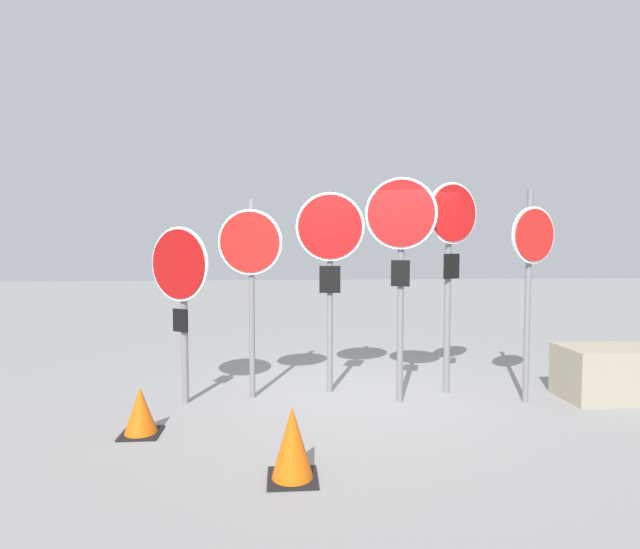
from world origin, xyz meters
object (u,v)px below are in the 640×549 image
object	(u,v)px
stop_sign_4	(451,246)
traffic_cone_0	(141,411)
stop_sign_3	(401,241)
stop_sign_1	(250,259)
stop_sign_5	(532,258)
traffic_cone_1	(292,443)
stop_sign_0	(180,281)
storage_crate	(611,373)
stop_sign_2	(330,247)

from	to	relation	value
stop_sign_4	traffic_cone_0	world-z (taller)	stop_sign_4
stop_sign_3	traffic_cone_0	bearing A→B (deg)	-146.28
stop_sign_1	traffic_cone_0	distance (m)	2.08
stop_sign_1	stop_sign_5	xyz separation A→B (m)	(3.27, -0.42, 0.02)
traffic_cone_0	traffic_cone_1	size ratio (longest dim) A/B	0.80
stop_sign_1	traffic_cone_0	world-z (taller)	stop_sign_1
stop_sign_1	traffic_cone_0	xyz separation A→B (m)	(-1.02, -1.07, -1.46)
stop_sign_0	stop_sign_1	distance (m)	0.85
stop_sign_3	stop_sign_4	bearing A→B (deg)	42.22
stop_sign_0	stop_sign_3	bearing A→B (deg)	30.16
traffic_cone_0	storage_crate	world-z (taller)	storage_crate
storage_crate	stop_sign_5	bearing A→B (deg)	-175.72
traffic_cone_0	storage_crate	bearing A→B (deg)	7.79
stop_sign_0	traffic_cone_1	size ratio (longest dim) A/B	3.50
stop_sign_4	stop_sign_3	bearing A→B (deg)	-177.88
stop_sign_2	stop_sign_5	xyz separation A→B (m)	(2.30, -0.59, -0.12)
stop_sign_2	stop_sign_5	bearing A→B (deg)	-7.23
traffic_cone_1	stop_sign_4	bearing A→B (deg)	47.02
stop_sign_0	storage_crate	xyz separation A→B (m)	(5.15, -0.19, -1.13)
stop_sign_2	stop_sign_0	bearing A→B (deg)	-162.75
stop_sign_5	storage_crate	xyz separation A→B (m)	(1.08, 0.08, -1.40)
stop_sign_0	stop_sign_4	bearing A→B (deg)	36.44
stop_sign_2	traffic_cone_1	size ratio (longest dim) A/B	4.29
stop_sign_5	stop_sign_3	bearing A→B (deg)	153.92
traffic_cone_1	stop_sign_5	bearing A→B (deg)	31.21
stop_sign_3	stop_sign_5	size ratio (longest dim) A/B	1.05
stop_sign_2	stop_sign_3	distance (m)	0.91
stop_sign_5	traffic_cone_1	bearing A→B (deg)	-170.01
stop_sign_1	stop_sign_5	distance (m)	3.30
stop_sign_2	traffic_cone_1	distance (m)	2.81
stop_sign_4	storage_crate	bearing A→B (deg)	-33.10
stop_sign_3	traffic_cone_1	distance (m)	2.77
stop_sign_4	storage_crate	world-z (taller)	stop_sign_4
stop_sign_4	stop_sign_5	size ratio (longest dim) A/B	1.05
traffic_cone_0	traffic_cone_1	bearing A→B (deg)	-35.52
stop_sign_5	traffic_cone_0	xyz separation A→B (m)	(-4.29, -0.65, -1.48)
stop_sign_1	storage_crate	bearing A→B (deg)	6.64
stop_sign_1	stop_sign_5	bearing A→B (deg)	3.78
stop_sign_3	storage_crate	bearing A→B (deg)	16.90
stop_sign_0	stop_sign_4	world-z (taller)	stop_sign_4
traffic_cone_0	storage_crate	size ratio (longest dim) A/B	0.40
stop_sign_1	traffic_cone_1	xyz separation A→B (m)	(0.45, -2.12, -1.40)
stop_sign_0	stop_sign_1	world-z (taller)	stop_sign_1
stop_sign_3	stop_sign_5	distance (m)	1.53
stop_sign_3	storage_crate	xyz separation A→B (m)	(2.59, -0.05, -1.59)
stop_sign_0	stop_sign_4	xyz separation A→B (m)	(3.26, 0.17, 0.40)
stop_sign_0	traffic_cone_1	world-z (taller)	stop_sign_0
stop_sign_3	storage_crate	distance (m)	3.05
stop_sign_1	stop_sign_3	distance (m)	1.79
stop_sign_0	stop_sign_5	size ratio (longest dim) A/B	0.83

